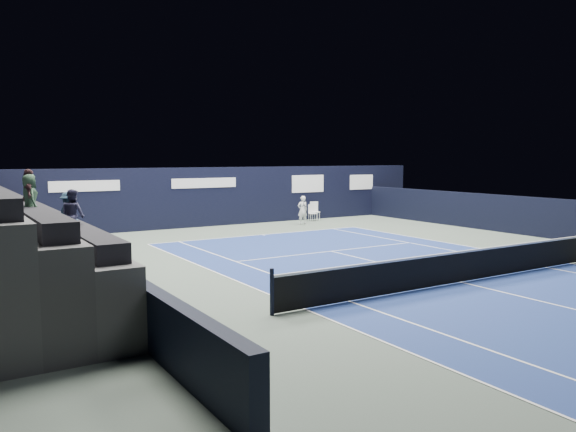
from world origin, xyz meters
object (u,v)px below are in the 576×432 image
object	(u,v)px
folding_chair_back_a	(312,210)
tennis_player	(303,210)
tennis_net	(462,265)
line_judge_chair	(93,253)
folding_chair_back_b	(315,210)

from	to	relation	value
folding_chair_back_a	tennis_player	distance (m)	1.80
tennis_net	folding_chair_back_a	bearing A→B (deg)	71.04
line_judge_chair	tennis_net	world-z (taller)	tennis_net
tennis_player	tennis_net	bearing A→B (deg)	-105.29
folding_chair_back_b	line_judge_chair	bearing A→B (deg)	-132.89
line_judge_chair	tennis_player	world-z (taller)	tennis_player
folding_chair_back_a	tennis_player	bearing A→B (deg)	-126.06
folding_chair_back_a	tennis_player	size ratio (longest dim) A/B	0.61
folding_chair_back_a	folding_chair_back_b	size ratio (longest dim) A/B	0.87
folding_chair_back_b	tennis_net	distance (m)	16.53
folding_chair_back_b	tennis_player	world-z (taller)	tennis_player
folding_chair_back_b	tennis_player	bearing A→B (deg)	-125.71
line_judge_chair	tennis_net	bearing A→B (deg)	-63.01
folding_chair_back_b	tennis_net	world-z (taller)	tennis_net
folding_chair_back_b	tennis_net	size ratio (longest dim) A/B	0.08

